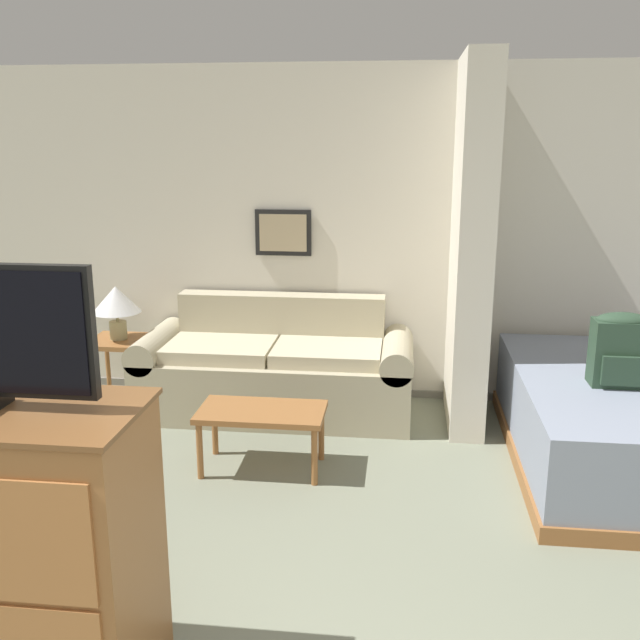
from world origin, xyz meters
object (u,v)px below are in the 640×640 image
Objects in this scene: coffee_table at (262,417)px; backpack at (620,348)px; couch at (276,370)px; table_lamp at (116,302)px.

coffee_table is 1.73× the size of backpack.
table_lamp is at bearing -178.77° from couch.
backpack reaches higher than couch.
couch is 1.01m from coffee_table.
couch is at bearing 95.10° from coffee_table.
coffee_table is 2.24m from backpack.
table_lamp reaches higher than coffee_table.
coffee_table is (0.09, -1.00, 0.03)m from couch.
coffee_table is 1.71m from table_lamp.
backpack reaches higher than table_lamp.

